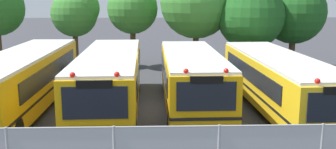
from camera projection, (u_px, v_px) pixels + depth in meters
ground_plane at (152, 109)px, 17.65m from camera, size 160.00×160.00×0.00m
school_bus_0 at (23, 79)px, 17.21m from camera, size 2.50×11.70×2.71m
school_bus_1 at (110, 79)px, 17.20m from camera, size 2.75×10.88×2.74m
school_bus_2 at (192, 78)px, 17.62m from camera, size 2.57×9.68×2.66m
school_bus_3 at (278, 80)px, 17.43m from camera, size 2.81×11.42×2.56m
tree_1 at (77, 12)px, 27.17m from camera, size 3.39×3.22×5.51m
tree_2 at (132, 9)px, 27.20m from camera, size 3.51×3.51×5.94m
tree_3 at (199, 3)px, 25.81m from camera, size 4.79×4.79×7.02m
tree_4 at (249, 17)px, 25.02m from camera, size 4.32×4.32×5.94m
tree_5 at (291, 10)px, 26.32m from camera, size 4.47×4.25×6.10m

